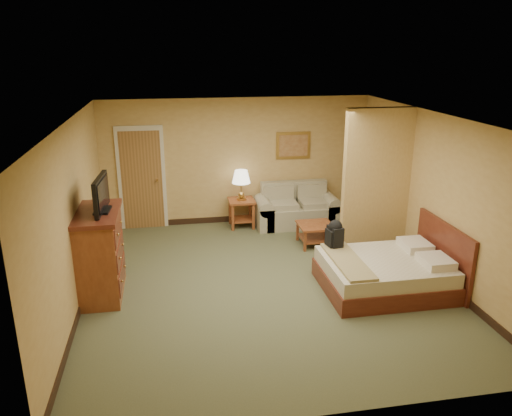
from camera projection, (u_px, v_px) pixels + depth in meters
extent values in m
plane|color=#515537|center=(265.00, 284.00, 7.88)|extent=(6.00, 6.00, 0.00)
plane|color=white|center=(266.00, 118.00, 7.07)|extent=(6.00, 6.00, 0.00)
cube|color=tan|center=(238.00, 162.00, 10.28)|extent=(5.50, 0.02, 2.60)
cube|color=tan|center=(74.00, 216.00, 7.02)|extent=(0.02, 6.00, 2.60)
cube|color=tan|center=(435.00, 196.00, 7.94)|extent=(0.02, 6.00, 2.60)
cube|color=tan|center=(376.00, 183.00, 8.70)|extent=(1.20, 0.15, 2.60)
cube|color=beige|center=(142.00, 178.00, 10.01)|extent=(0.94, 0.06, 2.10)
cube|color=brown|center=(142.00, 180.00, 10.01)|extent=(0.80, 0.04, 2.00)
cylinder|color=#B68B42|center=(157.00, 180.00, 10.01)|extent=(0.04, 0.12, 0.04)
cube|color=black|center=(238.00, 218.00, 10.66)|extent=(5.50, 0.02, 0.12)
cube|color=tan|center=(297.00, 215.00, 10.38)|extent=(1.41, 0.76, 0.42)
cube|color=tan|center=(294.00, 191.00, 10.55)|extent=(1.41, 0.18, 0.44)
cube|color=tan|center=(264.00, 216.00, 10.25)|extent=(0.30, 0.76, 0.47)
cube|color=tan|center=(330.00, 212.00, 10.49)|extent=(0.30, 0.76, 0.47)
cube|color=brown|center=(241.00, 201.00, 10.19)|extent=(0.53, 0.53, 0.04)
cube|color=brown|center=(242.00, 219.00, 10.32)|extent=(0.44, 0.44, 0.03)
cube|color=brown|center=(233.00, 218.00, 10.05)|extent=(0.05, 0.05, 0.54)
cube|color=brown|center=(253.00, 217.00, 10.12)|extent=(0.05, 0.05, 0.54)
cube|color=brown|center=(230.00, 211.00, 10.44)|extent=(0.05, 0.05, 0.54)
cube|color=brown|center=(250.00, 210.00, 10.51)|extent=(0.05, 0.05, 0.54)
cylinder|color=#B68B42|center=(241.00, 199.00, 10.18)|extent=(0.19, 0.19, 0.04)
cylinder|color=#B68B42|center=(241.00, 188.00, 10.10)|extent=(0.02, 0.02, 0.31)
cone|color=white|center=(241.00, 177.00, 10.03)|extent=(0.37, 0.37, 0.26)
cube|color=brown|center=(316.00, 225.00, 9.29)|extent=(0.64, 0.64, 0.04)
cube|color=brown|center=(315.00, 238.00, 9.37)|extent=(0.55, 0.55, 0.03)
cube|color=brown|center=(305.00, 242.00, 9.06)|extent=(0.05, 0.05, 0.38)
cube|color=brown|center=(325.00, 229.00, 9.66)|extent=(0.05, 0.05, 0.38)
cube|color=#B78E3F|center=(293.00, 145.00, 10.37)|extent=(0.73, 0.03, 0.56)
cube|color=brown|center=(293.00, 146.00, 10.35)|extent=(0.61, 0.02, 0.44)
cube|color=brown|center=(100.00, 256.00, 7.37)|extent=(0.57, 1.15, 1.25)
cube|color=#531D13|center=(96.00, 214.00, 7.16)|extent=(0.65, 1.23, 0.06)
cube|color=black|center=(103.00, 210.00, 7.16)|extent=(0.23, 0.38, 0.03)
cube|color=black|center=(101.00, 194.00, 7.09)|extent=(0.12, 0.84, 0.50)
cube|color=#531D13|center=(383.00, 281.00, 7.67)|extent=(1.84, 1.48, 0.28)
cube|color=beige|center=(384.00, 266.00, 7.59)|extent=(1.79, 1.42, 0.22)
cube|color=#531D13|center=(443.00, 254.00, 7.72)|extent=(0.06, 1.57, 1.01)
cube|color=white|center=(436.00, 262.00, 7.35)|extent=(0.41, 0.51, 0.13)
cube|color=white|center=(415.00, 245.00, 7.95)|extent=(0.41, 0.51, 0.13)
cube|color=#978552|center=(347.00, 261.00, 7.45)|extent=(0.41, 1.38, 0.05)
cube|color=black|center=(335.00, 237.00, 7.93)|extent=(0.22, 0.30, 0.36)
sphere|color=black|center=(335.00, 227.00, 7.87)|extent=(0.22, 0.22, 0.22)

